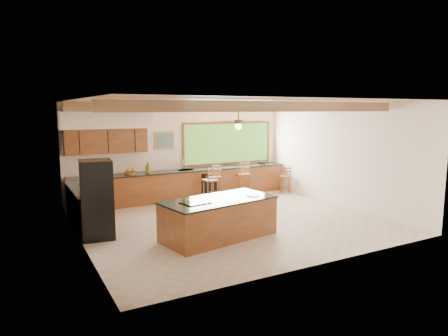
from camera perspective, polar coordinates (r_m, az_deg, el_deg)
ground at (r=10.18m, az=0.99°, el=-7.59°), size 7.20×7.20×0.00m
room_shell at (r=10.30m, az=-1.59°, el=5.11°), size 7.27×6.54×3.02m
counter_run at (r=11.97m, az=-8.40°, el=-2.95°), size 7.12×3.10×1.27m
island at (r=8.81m, az=-0.76°, el=-7.18°), size 2.67×1.59×0.89m
refrigerator at (r=9.10m, az=-17.73°, el=-4.32°), size 0.74×0.72×1.73m
bar_stool_a at (r=12.00m, az=-1.81°, el=-1.84°), size 0.42×0.42×1.13m
bar_stool_b at (r=12.42m, az=-1.42°, el=-1.35°), size 0.46×0.46×1.18m
bar_stool_c at (r=13.46m, az=8.94°, el=-1.24°), size 0.46×0.46×0.97m
bar_stool_d at (r=12.94m, az=2.86°, el=-0.95°), size 0.45×0.45×1.19m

